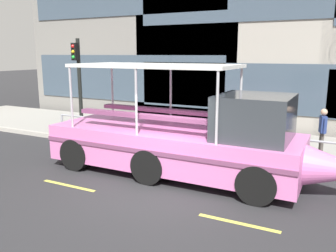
# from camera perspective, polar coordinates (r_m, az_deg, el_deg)

# --- Properties ---
(ground_plane) EXTENTS (120.00, 120.00, 0.00)m
(ground_plane) POSITION_cam_1_polar(r_m,az_deg,el_deg) (9.46, -1.55, -10.55)
(ground_plane) COLOR #2B2B2D
(sidewalk) EXTENTS (32.00, 4.80, 0.18)m
(sidewalk) POSITION_cam_1_polar(r_m,az_deg,el_deg) (14.36, 9.19, -2.50)
(sidewalk) COLOR #99968E
(sidewalk) RESTS_ON ground_plane
(curb_edge) EXTENTS (32.00, 0.18, 0.18)m
(curb_edge) POSITION_cam_1_polar(r_m,az_deg,el_deg) (12.10, 5.53, -5.12)
(curb_edge) COLOR #B2ADA3
(curb_edge) RESTS_ON ground_plane
(lane_centreline) EXTENTS (25.80, 0.12, 0.01)m
(lane_centreline) POSITION_cam_1_polar(r_m,az_deg,el_deg) (8.82, -4.12, -12.29)
(lane_centreline) COLOR #DBD64C
(lane_centreline) RESTS_ON ground_plane
(curb_guardrail) EXTENTS (11.49, 0.09, 0.85)m
(curb_guardrail) POSITION_cam_1_polar(r_m,az_deg,el_deg) (12.59, 2.15, -1.31)
(curb_guardrail) COLOR #9EA0A8
(curb_guardrail) RESTS_ON sidewalk
(traffic_light_pole) EXTENTS (0.24, 0.46, 4.04)m
(traffic_light_pole) POSITION_cam_1_polar(r_m,az_deg,el_deg) (15.51, -14.46, 7.84)
(traffic_light_pole) COLOR black
(traffic_light_pole) RESTS_ON sidewalk
(duck_tour_boat) EXTENTS (9.42, 2.49, 3.29)m
(duck_tour_boat) POSITION_cam_1_polar(r_m,az_deg,el_deg) (10.24, 3.46, -2.49)
(duck_tour_boat) COLOR pink
(duck_tour_boat) RESTS_ON ground_plane
(pedestrian_near_bow) EXTENTS (0.27, 0.45, 1.62)m
(pedestrian_near_bow) POSITION_cam_1_polar(r_m,az_deg,el_deg) (12.79, 23.97, -0.24)
(pedestrian_near_bow) COLOR #47423D
(pedestrian_near_bow) RESTS_ON sidewalk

